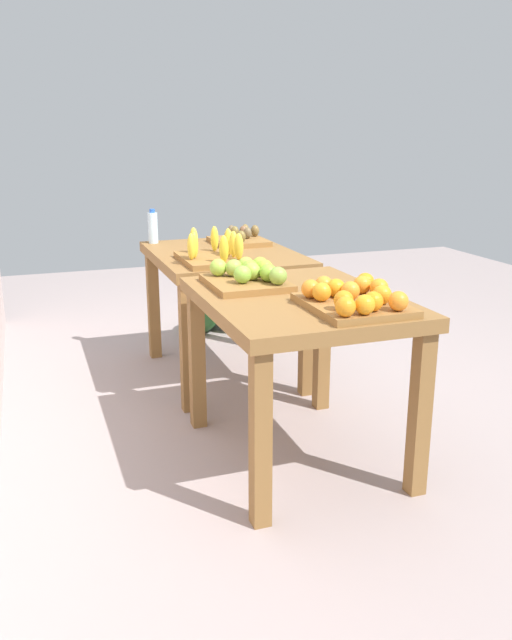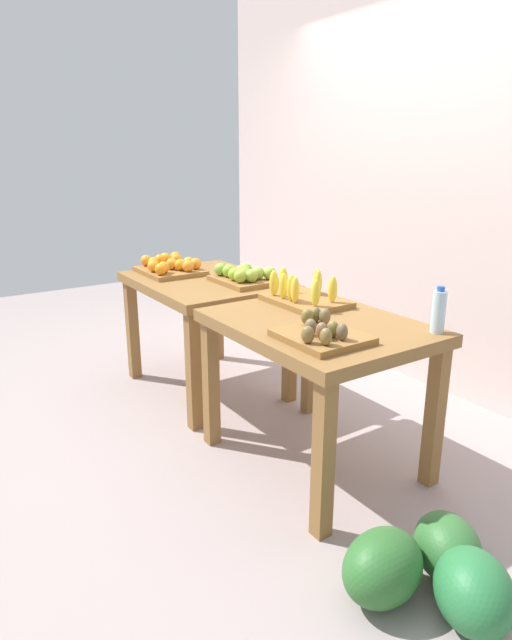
{
  "view_description": "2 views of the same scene",
  "coord_description": "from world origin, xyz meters",
  "px_view_note": "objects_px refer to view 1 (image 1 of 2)",
  "views": [
    {
      "loc": [
        -3.07,
        1.08,
        1.44
      ],
      "look_at": [
        -0.1,
        0.03,
        0.53
      ],
      "focal_mm": 36.7,
      "sensor_mm": 36.0,
      "label": 1
    },
    {
      "loc": [
        2.47,
        -1.64,
        1.52
      ],
      "look_at": [
        -0.02,
        0.03,
        0.61
      ],
      "focal_mm": 30.62,
      "sensor_mm": 36.0,
      "label": 2
    }
  ],
  "objects_px": {
    "apple_bin": "(249,276)",
    "banana_crate": "(213,253)",
    "display_table_left": "(298,320)",
    "water_bottle": "(153,227)",
    "watermelon_pile": "(218,312)",
    "kiwi_bin": "(239,239)",
    "orange_bin": "(354,298)",
    "display_table_right": "(223,270)"
  },
  "relations": [
    {
      "from": "apple_bin",
      "to": "kiwi_bin",
      "type": "height_order",
      "value": "apple_bin"
    },
    {
      "from": "display_table_right",
      "to": "water_bottle",
      "type": "xyz_separation_m",
      "value": [
        0.43,
        0.33,
        0.21
      ]
    },
    {
      "from": "kiwi_bin",
      "to": "water_bottle",
      "type": "xyz_separation_m",
      "value": [
        0.21,
        0.5,
        0.07
      ]
    },
    {
      "from": "display_table_left",
      "to": "display_table_right",
      "type": "bearing_deg",
      "value": 0.0
    },
    {
      "from": "apple_bin",
      "to": "watermelon_pile",
      "type": "relative_size",
      "value": 0.61
    },
    {
      "from": "display_table_left",
      "to": "watermelon_pile",
      "type": "height_order",
      "value": "display_table_left"
    },
    {
      "from": "display_table_right",
      "to": "water_bottle",
      "type": "height_order",
      "value": "water_bottle"
    },
    {
      "from": "water_bottle",
      "to": "watermelon_pile",
      "type": "height_order",
      "value": "water_bottle"
    },
    {
      "from": "display_table_left",
      "to": "apple_bin",
      "type": "distance_m",
      "value": 0.33
    },
    {
      "from": "display_table_left",
      "to": "kiwi_bin",
      "type": "relative_size",
      "value": 2.88
    },
    {
      "from": "display_table_left",
      "to": "water_bottle",
      "type": "relative_size",
      "value": 4.89
    },
    {
      "from": "apple_bin",
      "to": "kiwi_bin",
      "type": "bearing_deg",
      "value": -15.86
    },
    {
      "from": "display_table_right",
      "to": "kiwi_bin",
      "type": "xyz_separation_m",
      "value": [
        0.23,
        -0.17,
        0.14
      ]
    },
    {
      "from": "display_table_right",
      "to": "watermelon_pile",
      "type": "xyz_separation_m",
      "value": [
        0.94,
        -0.24,
        -0.52
      ]
    },
    {
      "from": "display_table_left",
      "to": "water_bottle",
      "type": "height_order",
      "value": "water_bottle"
    },
    {
      "from": "apple_bin",
      "to": "watermelon_pile",
      "type": "xyz_separation_m",
      "value": [
        1.81,
        -0.38,
        -0.68
      ]
    },
    {
      "from": "kiwi_bin",
      "to": "banana_crate",
      "type": "bearing_deg",
      "value": 148.65
    },
    {
      "from": "watermelon_pile",
      "to": "apple_bin",
      "type": "bearing_deg",
      "value": 168.24
    },
    {
      "from": "orange_bin",
      "to": "watermelon_pile",
      "type": "xyz_separation_m",
      "value": [
        2.35,
        -0.13,
        -0.68
      ]
    },
    {
      "from": "apple_bin",
      "to": "display_table_right",
      "type": "bearing_deg",
      "value": -9.09
    },
    {
      "from": "kiwi_bin",
      "to": "apple_bin",
      "type": "bearing_deg",
      "value": 164.14
    },
    {
      "from": "display_table_left",
      "to": "display_table_right",
      "type": "distance_m",
      "value": 1.12
    },
    {
      "from": "display_table_left",
      "to": "orange_bin",
      "type": "height_order",
      "value": "orange_bin"
    },
    {
      "from": "display_table_left",
      "to": "watermelon_pile",
      "type": "distance_m",
      "value": 2.14
    },
    {
      "from": "kiwi_bin",
      "to": "orange_bin",
      "type": "bearing_deg",
      "value": 177.91
    },
    {
      "from": "orange_bin",
      "to": "banana_crate",
      "type": "height_order",
      "value": "banana_crate"
    },
    {
      "from": "apple_bin",
      "to": "banana_crate",
      "type": "distance_m",
      "value": 0.59
    },
    {
      "from": "display_table_right",
      "to": "kiwi_bin",
      "type": "height_order",
      "value": "kiwi_bin"
    },
    {
      "from": "banana_crate",
      "to": "water_bottle",
      "type": "bearing_deg",
      "value": 14.55
    },
    {
      "from": "display_table_left",
      "to": "display_table_right",
      "type": "xyz_separation_m",
      "value": [
        1.12,
        0.0,
        0.0
      ]
    },
    {
      "from": "water_bottle",
      "to": "watermelon_pile",
      "type": "distance_m",
      "value": 1.06
    },
    {
      "from": "display_table_left",
      "to": "apple_bin",
      "type": "bearing_deg",
      "value": 29.19
    },
    {
      "from": "orange_bin",
      "to": "display_table_right",
      "type": "bearing_deg",
      "value": 4.61
    },
    {
      "from": "display_table_right",
      "to": "apple_bin",
      "type": "distance_m",
      "value": 0.9
    },
    {
      "from": "display_table_left",
      "to": "banana_crate",
      "type": "xyz_separation_m",
      "value": [
        0.83,
        0.14,
        0.16
      ]
    },
    {
      "from": "display_table_left",
      "to": "apple_bin",
      "type": "xyz_separation_m",
      "value": [
        0.25,
        0.14,
        0.16
      ]
    },
    {
      "from": "apple_bin",
      "to": "water_bottle",
      "type": "xyz_separation_m",
      "value": [
        1.3,
        0.19,
        0.05
      ]
    },
    {
      "from": "display_table_left",
      "to": "kiwi_bin",
      "type": "bearing_deg",
      "value": -7.31
    },
    {
      "from": "display_table_left",
      "to": "banana_crate",
      "type": "bearing_deg",
      "value": 9.5
    },
    {
      "from": "orange_bin",
      "to": "kiwi_bin",
      "type": "bearing_deg",
      "value": -2.09
    },
    {
      "from": "kiwi_bin",
      "to": "display_table_right",
      "type": "bearing_deg",
      "value": 142.84
    },
    {
      "from": "apple_bin",
      "to": "kiwi_bin",
      "type": "distance_m",
      "value": 1.14
    }
  ]
}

